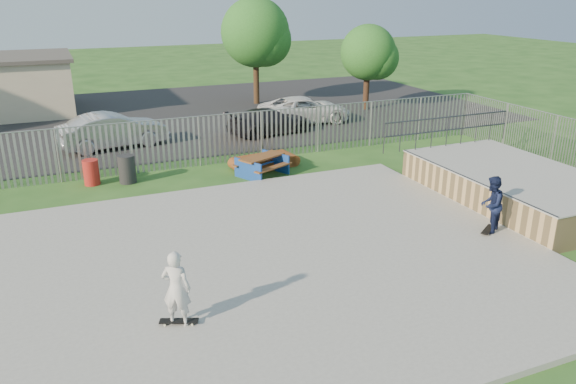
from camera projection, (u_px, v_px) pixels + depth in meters
name	position (u px, v px, depth m)	size (l,w,h in m)	color
ground	(253.00, 267.00, 14.27)	(120.00, 120.00, 0.00)	#234F1B
concrete_slab	(253.00, 264.00, 14.24)	(15.00, 12.00, 0.15)	gray
quarter_pipe	(514.00, 186.00, 18.47)	(5.50, 7.05, 2.19)	tan
fence	(234.00, 173.00, 18.26)	(26.04, 16.02, 2.00)	gray
picnic_table	(262.00, 166.00, 21.14)	(2.24, 2.09, 0.76)	brown
funbox	(264.00, 162.00, 22.14)	(2.36, 1.41, 0.45)	brown
trash_bin_red	(91.00, 172.00, 20.11)	(0.55, 0.55, 0.92)	#A81F19
trash_bin_grey	(127.00, 169.00, 20.31)	(0.61, 0.61, 1.02)	#232326
parking_lot	(136.00, 118.00, 30.70)	(40.00, 18.00, 0.02)	black
car_silver	(113.00, 131.00, 24.68)	(1.62, 4.65, 1.53)	#BBBAC0
car_dark	(269.00, 121.00, 27.09)	(1.72, 4.24, 1.23)	black
car_white	(305.00, 110.00, 29.39)	(2.23, 4.84, 1.35)	white
tree_mid	(255.00, 33.00, 33.10)	(4.06, 4.06, 6.26)	#432D1A
tree_right	(368.00, 53.00, 31.80)	(3.13, 3.13, 4.83)	#3F2719
skateboard_a	(488.00, 230.00, 15.96)	(0.78, 0.60, 0.08)	black
skateboard_b	(179.00, 322.00, 11.57)	(0.82, 0.48, 0.08)	black
skater_navy	(491.00, 205.00, 15.69)	(0.80, 0.62, 1.64)	#121A39
skater_white	(176.00, 289.00, 11.30)	(0.60, 0.39, 1.64)	silver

